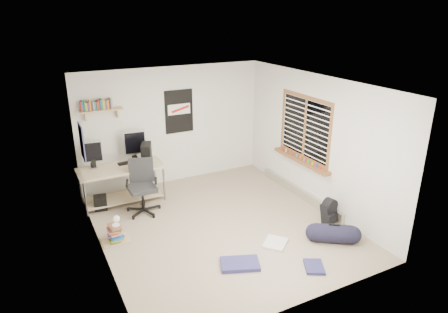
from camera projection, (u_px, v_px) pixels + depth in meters
name	position (u px, v px, depth m)	size (l,w,h in m)	color
floor	(220.00, 226.00, 7.03)	(4.00, 4.50, 0.01)	gray
ceiling	(220.00, 83.00, 6.16)	(4.00, 4.50, 0.01)	white
back_wall	(173.00, 126.00, 8.48)	(4.00, 0.01, 2.50)	silver
left_wall	(96.00, 182.00, 5.74)	(0.01, 4.50, 2.50)	silver
right_wall	(316.00, 142.00, 7.46)	(0.01, 4.50, 2.50)	silver
desk	(123.00, 185.00, 7.77)	(1.61, 0.70, 0.73)	#CBBF8D
monitor_left	(92.00, 158.00, 7.54)	(0.38, 0.09, 0.41)	#9FA0A4
monitor_right	(135.00, 148.00, 7.96)	(0.44, 0.11, 0.48)	#9E9FA3
pc_tower	(146.00, 153.00, 7.80)	(0.18, 0.38, 0.39)	black
keyboard	(129.00, 162.00, 7.85)	(0.43, 0.15, 0.02)	black
speaker_left	(93.00, 164.00, 7.59)	(0.08, 0.08, 0.17)	black
speaker_right	(135.00, 160.00, 7.77)	(0.09, 0.09, 0.17)	black
office_chair	(142.00, 188.00, 7.33)	(0.66, 0.66, 1.01)	#242426
wall_shelf	(101.00, 110.00, 7.57)	(0.80, 0.22, 0.24)	tan
poster_back_wall	(179.00, 111.00, 8.41)	(0.62, 0.03, 0.92)	black
poster_left_wall	(82.00, 142.00, 6.66)	(0.02, 0.42, 0.60)	navy
window	(304.00, 128.00, 7.61)	(0.10, 1.50, 1.26)	brown
baseboard_heater	(300.00, 192.00, 8.09)	(0.08, 2.50, 0.18)	#B7B2A8
backpack	(329.00, 213.00, 7.05)	(0.27, 0.22, 0.36)	black
duffel_bag	(333.00, 234.00, 6.49)	(0.31, 0.31, 0.60)	black
tshirt	(275.00, 243.00, 6.47)	(0.40, 0.34, 0.04)	silver
jeans_a	(240.00, 264.00, 5.92)	(0.57, 0.36, 0.06)	navy
jeans_b	(314.00, 267.00, 5.87)	(0.36, 0.27, 0.04)	#242351
book_stack	(115.00, 232.00, 6.53)	(0.49, 0.40, 0.33)	brown
desk_lamp	(115.00, 220.00, 6.44)	(0.12, 0.21, 0.21)	white
subwoofer	(100.00, 203.00, 7.55)	(0.24, 0.24, 0.26)	black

